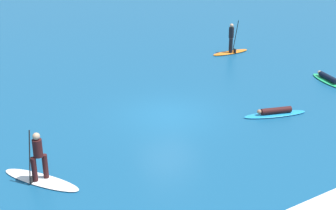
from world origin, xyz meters
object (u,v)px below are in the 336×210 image
object	(u,v)px
surfer_on_green_board	(328,79)
surfer_on_orange_board	(231,45)
surfer_on_blue_board	(275,113)
surfer_on_white_board	(40,169)

from	to	relation	value
surfer_on_green_board	surfer_on_orange_board	distance (m)	6.92
surfer_on_green_board	surfer_on_orange_board	xyz separation A→B (m)	(-1.09, 6.82, 0.36)
surfer_on_green_board	surfer_on_blue_board	world-z (taller)	surfer_on_green_board
surfer_on_green_board	surfer_on_blue_board	bearing A→B (deg)	120.45
surfer_on_green_board	surfer_on_orange_board	bearing A→B (deg)	22.09
surfer_on_blue_board	surfer_on_white_board	bearing A→B (deg)	17.72
surfer_on_orange_board	surfer_on_white_board	bearing A→B (deg)	-147.83
surfer_on_white_board	surfer_on_orange_board	size ratio (longest dim) A/B	1.20
surfer_on_blue_board	surfer_on_orange_board	xyz separation A→B (m)	(4.38, 8.54, 0.38)
surfer_on_blue_board	surfer_on_orange_board	distance (m)	9.61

